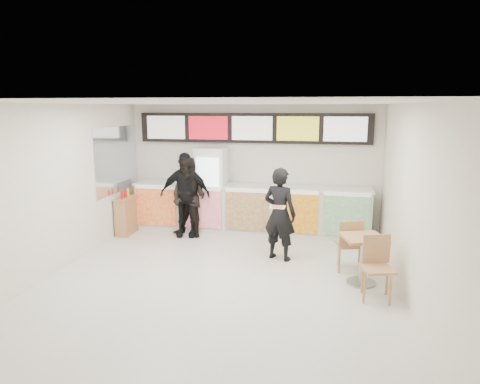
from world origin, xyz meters
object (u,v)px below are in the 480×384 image
(cafe_table, at_px, (363,251))
(customer_mid, at_px, (185,195))
(service_counter, at_px, (250,209))
(customer_left, at_px, (189,197))
(drinks_fridge, at_px, (211,190))
(condiment_ledge, at_px, (127,215))
(customer_main, at_px, (280,214))

(cafe_table, bearing_deg, customer_mid, 135.25)
(service_counter, xyz_separation_m, customer_left, (-1.30, -0.60, 0.35))
(service_counter, bearing_deg, drinks_fridge, 179.01)
(condiment_ledge, bearing_deg, drinks_fridge, 18.79)
(drinks_fridge, height_order, condiment_ledge, drinks_fridge)
(service_counter, distance_m, condiment_ledge, 2.89)
(service_counter, height_order, cafe_table, service_counter)
(customer_main, height_order, customer_mid, customer_mid)
(customer_left, bearing_deg, cafe_table, -10.12)
(cafe_table, height_order, condiment_ledge, condiment_ledge)
(customer_main, xyz_separation_m, condiment_ledge, (-3.70, 1.04, -0.46))
(customer_main, relative_size, condiment_ledge, 1.74)
(cafe_table, bearing_deg, drinks_fridge, 125.45)
(service_counter, relative_size, cafe_table, 3.20)
(customer_mid, bearing_deg, customer_main, -34.14)
(drinks_fridge, xyz_separation_m, customer_main, (1.82, -1.69, -0.09))
(customer_mid, bearing_deg, cafe_table, -36.43)
(service_counter, bearing_deg, customer_mid, -158.95)
(customer_left, relative_size, cafe_table, 1.06)
(customer_mid, height_order, condiment_ledge, customer_mid)
(condiment_ledge, bearing_deg, customer_main, -15.76)
(customer_main, relative_size, customer_left, 0.99)
(customer_mid, height_order, cafe_table, customer_mid)
(service_counter, height_order, customer_main, customer_main)
(customer_left, xyz_separation_m, condiment_ledge, (-1.52, -0.03, -0.47))
(drinks_fridge, distance_m, customer_left, 0.72)
(condiment_ledge, bearing_deg, cafe_table, -20.78)
(condiment_ledge, bearing_deg, customer_left, 1.10)
(drinks_fridge, bearing_deg, service_counter, -0.99)
(condiment_ledge, bearing_deg, customer_mid, 3.36)
(customer_mid, distance_m, cafe_table, 4.32)
(drinks_fridge, distance_m, customer_mid, 0.73)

